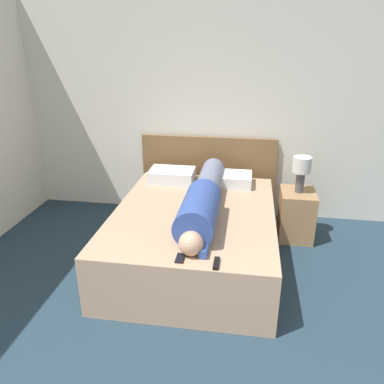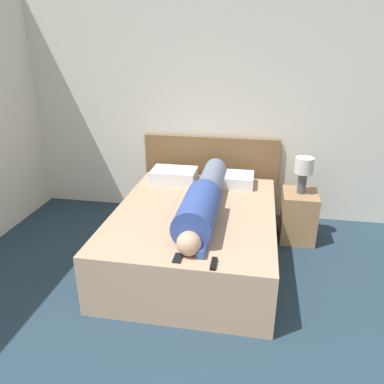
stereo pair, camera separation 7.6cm
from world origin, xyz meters
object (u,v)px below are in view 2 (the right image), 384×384
at_px(pillow_near_headboard, 174,175).
at_px(pillow_second, 232,179).
at_px(table_lamp, 304,169).
at_px(tv_remote, 214,264).
at_px(person_lying, 203,200).
at_px(cell_phone, 178,258).
at_px(nightstand, 298,216).
at_px(bed, 195,235).

relative_size(pillow_near_headboard, pillow_second, 1.05).
height_order(table_lamp, pillow_near_headboard, table_lamp).
bearing_deg(table_lamp, pillow_second, 171.68).
distance_m(pillow_second, tv_remote, 1.64).
xyz_separation_m(person_lying, pillow_second, (0.20, 0.81, -0.08)).
bearing_deg(pillow_near_headboard, cell_phone, -76.25).
bearing_deg(person_lying, nightstand, 36.25).
height_order(bed, person_lying, person_lying).
relative_size(nightstand, person_lying, 0.30).
bearing_deg(cell_phone, table_lamp, 55.70).
xyz_separation_m(nightstand, tv_remote, (-0.75, -1.53, 0.28)).
xyz_separation_m(person_lying, tv_remote, (0.20, -0.84, -0.13)).
bearing_deg(tv_remote, pillow_near_headboard, 112.11).
bearing_deg(pillow_second, tv_remote, -89.91).
bearing_deg(bed, tv_remote, -71.78).
bearing_deg(pillow_near_headboard, pillow_second, 0.00).
relative_size(table_lamp, pillow_second, 0.82).
xyz_separation_m(person_lying, pillow_near_headboard, (-0.46, 0.81, -0.07)).
xyz_separation_m(pillow_second, cell_phone, (-0.27, -1.60, -0.06)).
distance_m(bed, cell_phone, 0.90).
height_order(person_lying, cell_phone, person_lying).
height_order(person_lying, pillow_near_headboard, person_lying).
bearing_deg(person_lying, cell_phone, -95.05).
xyz_separation_m(nightstand, person_lying, (-0.95, -0.70, 0.41)).
height_order(pillow_near_headboard, pillow_second, pillow_near_headboard).
xyz_separation_m(bed, cell_phone, (0.02, -0.86, 0.28)).
distance_m(bed, pillow_near_headboard, 0.90).
relative_size(person_lying, tv_remote, 11.92).
bearing_deg(pillow_second, pillow_near_headboard, 180.00).
bearing_deg(person_lying, pillow_second, 75.99).
bearing_deg(table_lamp, nightstand, 0.00).
bearing_deg(nightstand, pillow_near_headboard, 175.57).
relative_size(table_lamp, cell_phone, 3.01).
distance_m(pillow_near_headboard, pillow_second, 0.66).
distance_m(tv_remote, cell_phone, 0.28).
distance_m(person_lying, pillow_near_headboard, 0.93).
relative_size(person_lying, cell_phone, 13.76).
relative_size(person_lying, pillow_second, 3.73).
relative_size(nightstand, table_lamp, 1.39).
xyz_separation_m(table_lamp, person_lying, (-0.95, -0.70, -0.12)).
bearing_deg(cell_phone, tv_remote, -7.56).
height_order(table_lamp, person_lying, table_lamp).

